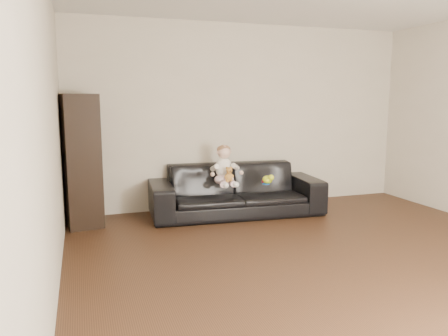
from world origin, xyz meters
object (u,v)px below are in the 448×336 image
object	(u,v)px
toy_rattle	(264,181)
toy_blue_disc	(266,184)
baby	(224,167)
toy_green	(267,180)
sofa	(236,190)
teddy_bear	(229,175)
cabinet	(81,161)

from	to	relation	value
toy_rattle	toy_blue_disc	world-z (taller)	toy_rattle
baby	toy_green	distance (m)	0.60
toy_green	toy_blue_disc	size ratio (longest dim) A/B	1.65
sofa	baby	bearing A→B (deg)	-144.64
teddy_bear	toy_green	world-z (taller)	teddy_bear
cabinet	teddy_bear	xyz separation A→B (m)	(1.77, -0.38, -0.20)
sofa	teddy_bear	distance (m)	0.43
baby	toy_blue_disc	size ratio (longest dim) A/B	5.51
cabinet	baby	distance (m)	1.78
toy_rattle	teddy_bear	bearing A→B (deg)	-170.60
toy_green	toy_rattle	size ratio (longest dim) A/B	2.58
teddy_bear	toy_rattle	xyz separation A→B (m)	(0.52, 0.09, -0.13)
toy_blue_disc	sofa	bearing A→B (deg)	140.94
teddy_bear	toy_blue_disc	world-z (taller)	teddy_bear
sofa	toy_green	xyz separation A→B (m)	(0.36, -0.23, 0.16)
teddy_bear	toy_green	bearing A→B (deg)	36.38
cabinet	toy_rattle	xyz separation A→B (m)	(2.30, -0.30, -0.33)
cabinet	toy_blue_disc	xyz separation A→B (m)	(2.30, -0.36, -0.36)
sofa	toy_blue_disc	xyz separation A→B (m)	(0.33, -0.26, 0.11)
toy_rattle	toy_blue_disc	distance (m)	0.07
sofa	toy_blue_disc	world-z (taller)	sofa
cabinet	toy_rattle	bearing A→B (deg)	-16.15
sofa	toy_rattle	xyz separation A→B (m)	(0.33, -0.20, 0.14)
baby	teddy_bear	size ratio (longest dim) A/B	2.73
toy_blue_disc	toy_green	bearing A→B (deg)	45.58
cabinet	toy_blue_disc	distance (m)	2.35
teddy_bear	toy_blue_disc	distance (m)	0.54
toy_rattle	toy_blue_disc	bearing A→B (deg)	-90.07
sofa	teddy_bear	world-z (taller)	teddy_bear
baby	toy_green	size ratio (longest dim) A/B	3.35
baby	toy_rattle	distance (m)	0.57
cabinet	toy_rattle	distance (m)	2.34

